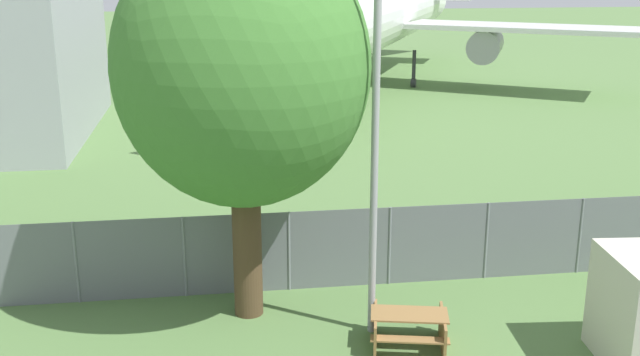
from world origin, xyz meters
name	(u,v)px	position (x,y,z in m)	size (l,w,h in m)	color
perimeter_fence	(389,246)	(0.00, 9.58, 1.02)	(56.07, 0.07, 2.05)	slate
airplane	(370,16)	(5.74, 39.70, 4.60)	(31.06, 39.10, 13.67)	white
picnic_bench_near_cabin	(409,326)	(-0.31, 6.38, 0.47)	(1.89, 1.72, 0.76)	olive
tree_behind_benches	(242,68)	(-3.61, 8.42, 5.73)	(5.52, 5.52, 8.80)	#4C3823
light_mast	(376,93)	(-0.96, 7.16, 5.35)	(0.44, 0.44, 8.92)	#99999E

